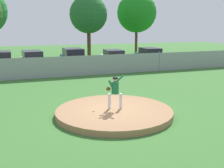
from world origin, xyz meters
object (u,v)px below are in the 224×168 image
Objects in this scene: parked_car_white at (114,58)px; traffic_cone_orange at (128,61)px; parked_car_navy at (73,58)px; parked_car_silver at (33,61)px; parked_car_champagne at (1,62)px; parked_car_teal at (150,56)px; baseball at (94,111)px; pitcher_youth at (115,89)px.

parked_car_white is 7.71× the size of traffic_cone_orange.
parked_car_navy is 4.04m from parked_car_white.
parked_car_champagne is (-2.66, -0.11, 0.01)m from parked_car_silver.
traffic_cone_orange is at bearing 143.01° from parked_car_teal.
parked_car_silver is 8.12× the size of traffic_cone_orange.
parked_car_teal is 2.34m from traffic_cone_orange.
parked_car_teal is 7.58× the size of traffic_cone_orange.
traffic_cone_orange is (8.34, 15.61, -0.04)m from baseball.
parked_car_teal is 0.93× the size of parked_car_silver.
pitcher_youth is 0.38× the size of parked_car_champagne.
pitcher_youth is 14.74m from parked_car_silver.
parked_car_silver is (-1.56, 14.58, 0.52)m from baseball.
pitcher_youth is 16.88m from parked_car_teal.
parked_car_champagne reaches higher than traffic_cone_orange.
pitcher_youth is 20.90× the size of baseball.
parked_car_white is at bearing 0.05° from parked_car_champagne.
parked_car_silver is 1.05× the size of parked_car_white.
parked_car_white is at bearing -0.77° from parked_car_silver.
parked_car_navy reaches higher than parked_car_teal.
parked_car_navy is 1.03× the size of parked_car_white.
parked_car_champagne reaches higher than baseball.
parked_car_champagne reaches higher than parked_car_white.
pitcher_youth is at bearing -109.92° from parked_car_white.
pitcher_youth is 15.32m from parked_car_champagne.
parked_car_silver is 9.97m from traffic_cone_orange.
parked_car_teal is at bearing -36.99° from traffic_cone_orange.
parked_car_navy is 7.98m from parked_car_teal.
parked_car_teal is 0.98× the size of parked_car_white.
baseball is 14.67m from parked_car_silver.
baseball is (-1.00, -0.07, -0.85)m from pitcher_youth.
parked_car_white is 2.45m from traffic_cone_orange.
parked_car_champagne is (-6.41, -0.18, -0.03)m from parked_car_navy.
parked_car_teal is (7.97, -0.40, -0.06)m from parked_car_navy.
traffic_cone_orange is (-1.82, 1.37, -0.54)m from parked_car_teal.
pitcher_youth is 0.36× the size of parked_car_navy.
parked_car_white is at bearing 70.08° from pitcher_youth.
parked_car_champagne is at bearing -177.55° from parked_car_silver.
traffic_cone_orange reaches higher than baseball.
parked_car_champagne reaches higher than parked_car_silver.
parked_car_navy is 1.04× the size of parked_car_teal.
traffic_cone_orange is (7.34, 15.54, -0.89)m from pitcher_youth.
parked_car_navy reaches higher than traffic_cone_orange.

